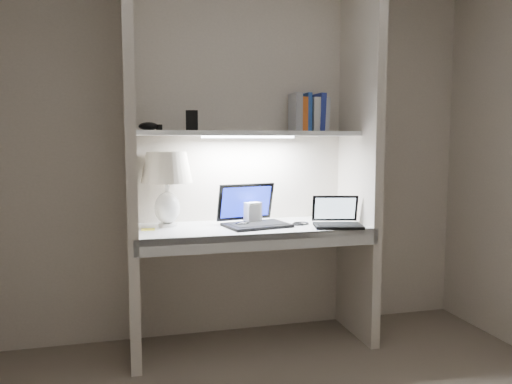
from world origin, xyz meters
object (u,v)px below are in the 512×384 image
object	(u,v)px
speaker	(253,213)
book_row	(309,114)
table_lamp	(167,176)
laptop_netbook	(337,219)
laptop_main	(253,216)

from	to	relation	value
speaker	book_row	xyz separation A→B (m)	(0.40, 0.08, 0.64)
table_lamp	speaker	distance (m)	0.60
laptop_netbook	speaker	world-z (taller)	laptop_netbook
speaker	book_row	world-z (taller)	book_row
laptop_main	laptop_netbook	size ratio (longest dim) A/B	1.30
book_row	laptop_netbook	bearing A→B (deg)	-73.17
laptop_netbook	speaker	distance (m)	0.54
laptop_netbook	table_lamp	bearing A→B (deg)	-179.81
laptop_main	book_row	distance (m)	0.79
speaker	laptop_main	bearing A→B (deg)	-125.69
table_lamp	book_row	bearing A→B (deg)	2.47
table_lamp	laptop_main	size ratio (longest dim) A/B	1.05
table_lamp	book_row	size ratio (longest dim) A/B	1.85
laptop_netbook	book_row	size ratio (longest dim) A/B	1.36
table_lamp	laptop_main	world-z (taller)	table_lamp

